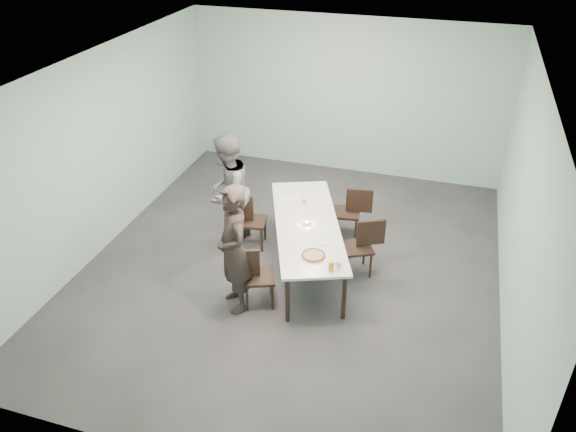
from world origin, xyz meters
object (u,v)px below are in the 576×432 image
(side_plate, at_px, (323,242))
(water_tumbler, at_px, (338,264))
(tealight, at_px, (307,223))
(beer_glass, at_px, (331,266))
(chair_far_left, at_px, (247,217))
(amber_tumbler, at_px, (304,201))
(chair_near_left, at_px, (253,273))
(diner_far, at_px, (227,192))
(diner_near, at_px, (234,249))
(pizza, at_px, (313,255))
(table, at_px, (307,227))
(chair_near_right, at_px, (363,243))
(chair_far_right, at_px, (352,209))

(side_plate, distance_m, water_tumbler, 0.59)
(tealight, bearing_deg, beer_glass, -59.25)
(side_plate, relative_size, beer_glass, 1.20)
(chair_far_left, relative_size, amber_tumbler, 10.88)
(chair_near_left, distance_m, side_plate, 1.05)
(diner_far, bearing_deg, side_plate, 70.79)
(diner_near, height_order, pizza, diner_near)
(pizza, relative_size, side_plate, 1.89)
(chair_near_left, height_order, side_plate, chair_near_left)
(table, bearing_deg, chair_near_left, -113.93)
(chair_near_right, bearing_deg, tealight, -16.92)
(chair_near_left, distance_m, diner_near, 0.48)
(tealight, xyz_separation_m, amber_tumbler, (-0.21, 0.58, 0.02))
(chair_near_left, xyz_separation_m, tealight, (0.47, 1.01, 0.27))
(pizza, bearing_deg, chair_near_right, 59.78)
(beer_glass, height_order, amber_tumbler, beer_glass)
(table, distance_m, diner_near, 1.36)
(tealight, bearing_deg, pizza, -68.58)
(chair_near_left, distance_m, water_tumbler, 1.17)
(diner_near, xyz_separation_m, beer_glass, (1.26, 0.14, -0.09))
(diner_near, xyz_separation_m, pizza, (0.97, 0.38, -0.15))
(side_plate, relative_size, amber_tumbler, 2.25)
(chair_far_right, relative_size, diner_near, 0.47)
(tealight, bearing_deg, water_tumbler, -53.27)
(chair_near_right, height_order, tealight, chair_near_right)
(chair_near_right, relative_size, chair_far_right, 1.00)
(chair_far_right, bearing_deg, chair_far_left, 18.34)
(table, height_order, diner_far, diner_far)
(diner_near, distance_m, water_tumbler, 1.36)
(diner_near, bearing_deg, beer_glass, 57.77)
(table, height_order, chair_far_right, chair_far_right)
(chair_far_left, distance_m, diner_near, 1.55)
(amber_tumbler, bearing_deg, water_tumbler, -59.48)
(amber_tumbler, bearing_deg, chair_near_left, -99.39)
(chair_near_right, distance_m, chair_far_right, 0.98)
(chair_far_left, height_order, diner_far, diner_far)
(chair_far_left, relative_size, water_tumbler, 9.67)
(chair_far_right, relative_size, beer_glass, 5.80)
(chair_near_left, bearing_deg, table, 44.23)
(chair_far_left, bearing_deg, chair_far_right, 15.26)
(chair_far_left, xyz_separation_m, chair_far_right, (1.51, 0.73, 0.00))
(tealight, distance_m, amber_tumbler, 0.62)
(table, bearing_deg, tealight, -77.84)
(chair_far_left, bearing_deg, water_tumbler, -45.45)
(chair_far_left, bearing_deg, chair_near_left, -76.84)
(diner_near, distance_m, side_plate, 1.26)
(chair_near_left, relative_size, tealight, 15.54)
(beer_glass, height_order, tealight, beer_glass)
(chair_near_left, xyz_separation_m, chair_far_right, (0.93, 2.06, 0.00))
(water_tumbler, relative_size, tealight, 1.61)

